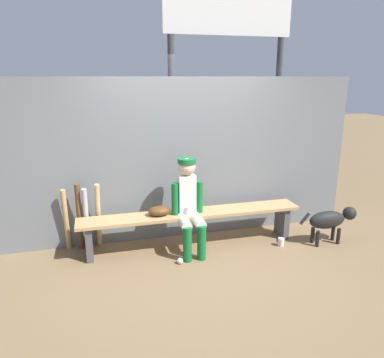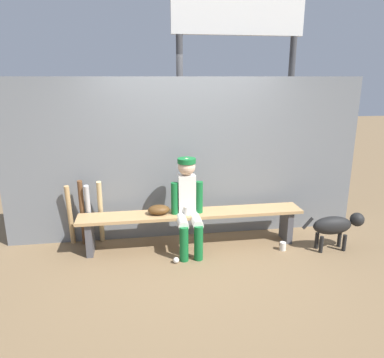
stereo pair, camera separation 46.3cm
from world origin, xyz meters
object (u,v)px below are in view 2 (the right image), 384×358
at_px(dugout_bench, 192,219).
at_px(bat_wood_natural, 101,212).
at_px(bat_wood_tan, 70,215).
at_px(cup_on_bench, 187,211).
at_px(baseball_glove, 159,210).
at_px(bat_wood_dark, 82,213).
at_px(dog, 336,225).
at_px(player_seated, 188,202).
at_px(baseball, 176,260).
at_px(cup_on_ground, 283,246).
at_px(bat_aluminum_silver, 89,215).
at_px(scoreboard, 242,33).

bearing_deg(dugout_bench, bat_wood_natural, 167.17).
relative_size(bat_wood_tan, cup_on_bench, 7.58).
bearing_deg(baseball_glove, bat_wood_dark, 165.53).
bearing_deg(bat_wood_natural, dugout_bench, -12.83).
height_order(bat_wood_dark, dog, bat_wood_dark).
bearing_deg(player_seated, dog, -7.91).
height_order(dugout_bench, baseball, dugout_bench).
height_order(bat_wood_tan, dog, bat_wood_tan).
xyz_separation_m(baseball_glove, cup_on_ground, (1.58, -0.30, -0.49)).
relative_size(bat_aluminum_silver, bat_wood_tan, 1.03).
distance_m(cup_on_bench, dog, 1.93).
bearing_deg(scoreboard, bat_aluminum_silver, -156.73).
height_order(player_seated, dog, player_seated).
xyz_separation_m(bat_wood_tan, baseball, (1.33, -0.73, -0.38)).
xyz_separation_m(baseball, dog, (2.09, 0.05, 0.30)).
xyz_separation_m(dugout_bench, cup_on_bench, (-0.07, -0.08, 0.15)).
relative_size(player_seated, bat_aluminum_silver, 1.40).
relative_size(player_seated, dog, 1.43).
relative_size(player_seated, bat_wood_tan, 1.45).
bearing_deg(player_seated, cup_on_ground, -8.65).
bearing_deg(dugout_bench, scoreboard, 52.33).
bearing_deg(cup_on_ground, bat_wood_tan, 167.65).
relative_size(bat_wood_dark, scoreboard, 0.23).
height_order(bat_wood_tan, cup_on_bench, bat_wood_tan).
height_order(bat_aluminum_silver, cup_on_bench, bat_aluminum_silver).
xyz_separation_m(player_seated, bat_wood_tan, (-1.52, 0.41, -0.24)).
height_order(dugout_bench, scoreboard, scoreboard).
bearing_deg(cup_on_bench, dugout_bench, 47.38).
distance_m(player_seated, bat_wood_tan, 1.59).
distance_m(bat_wood_tan, dog, 3.48).
xyz_separation_m(bat_wood_natural, cup_on_bench, (1.12, -0.35, 0.09)).
bearing_deg(bat_wood_dark, bat_aluminum_silver, -14.36).
bearing_deg(bat_wood_dark, dugout_bench, -10.19).
height_order(dugout_bench, player_seated, player_seated).
xyz_separation_m(dugout_bench, baseball_glove, (-0.43, 0.00, 0.16)).
xyz_separation_m(dugout_bench, cup_on_ground, (1.15, -0.30, -0.33)).
bearing_deg(bat_wood_natural, scoreboard, 23.89).
xyz_separation_m(bat_wood_dark, baseball, (1.16, -0.68, -0.42)).
bearing_deg(dog, baseball, -178.57).
bearing_deg(baseball, dugout_bench, 58.52).
bearing_deg(baseball, cup_on_bench, 61.43).
distance_m(baseball_glove, bat_wood_natural, 0.81).
bearing_deg(dog, player_seated, 172.09).
relative_size(scoreboard, dog, 4.72).
bearing_deg(bat_aluminum_silver, baseball, -31.68).
height_order(bat_wood_natural, baseball, bat_wood_natural).
relative_size(bat_wood_natural, bat_wood_dark, 0.99).
relative_size(baseball_glove, baseball, 3.78).
height_order(baseball_glove, baseball, baseball_glove).
relative_size(dugout_bench, bat_wood_natural, 3.24).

